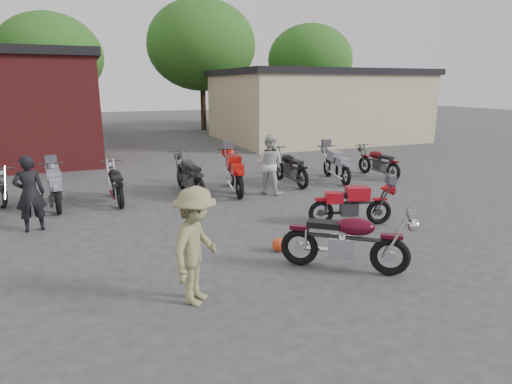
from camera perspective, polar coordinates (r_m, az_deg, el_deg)
name	(u,v)px	position (r m, az deg, el deg)	size (l,w,h in m)	color
ground	(313,255)	(7.93, 7.66, -8.34)	(90.00, 90.00, 0.00)	#363639
stucco_building	(314,107)	(24.60, 7.79, 11.10)	(10.00, 8.00, 3.50)	tan
tree_1	(52,72)	(28.36, -25.57, 14.23)	(5.92, 5.92, 7.40)	#214A13
tree_2	(202,62)	(29.39, -7.21, 16.77)	(7.04, 7.04, 8.80)	#214A13
tree_3	(309,73)	(32.40, 7.14, 15.46)	(6.08, 6.08, 7.60)	#214A13
vintage_motorcycle	(347,237)	(7.19, 12.02, -5.86)	(2.04, 0.67, 1.18)	#490917
sportbike	(352,202)	(9.57, 12.71, -1.34)	(1.77, 0.59, 1.03)	red
helmet	(280,245)	(8.00, 3.17, -7.01)	(0.28, 0.28, 0.26)	red
person_dark	(30,194)	(10.05, -27.93, -0.18)	(0.59, 0.39, 1.63)	black
person_light	(269,164)	(11.98, 1.80, 3.71)	(0.82, 0.64, 1.69)	beige
person_tan	(196,246)	(6.02, -8.01, -7.16)	(1.09, 0.63, 1.69)	#847E51
row_bike_1	(55,186)	(11.81, -25.22, 0.77)	(1.91, 0.63, 1.11)	#8E939B
row_bike_2	(116,182)	(11.76, -18.21, 1.31)	(1.87, 0.62, 1.09)	black
row_bike_3	(189,173)	(12.09, -8.92, 2.57)	(2.14, 0.71, 1.24)	black
row_bike_4	(234,171)	(12.22, -2.92, 2.87)	(2.16, 0.71, 1.25)	red
row_bike_5	(290,166)	(13.25, 4.52, 3.53)	(2.00, 0.66, 1.16)	black
row_bike_6	(336,163)	(13.89, 10.65, 3.77)	(1.95, 0.64, 1.13)	gray
row_bike_7	(378,161)	(14.86, 15.96, 4.05)	(1.87, 0.62, 1.09)	#510A0E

